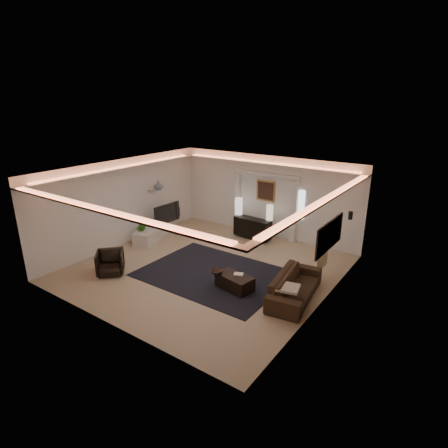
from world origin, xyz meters
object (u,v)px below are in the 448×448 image
Objects in this scene: sofa at (295,286)px; armchair at (110,263)px; console at (252,228)px; coffee_table at (235,282)px.

sofa is 2.92× the size of armchair.
sofa is (3.00, -2.94, -0.08)m from console.
sofa is at bearing -25.75° from armchair.
sofa reaches higher than coffee_table.
coffee_table is at bearing -25.04° from armchair.
console is 3.76m from coffee_table.
console is 4.20m from sofa.
coffee_table is 3.63m from armchair.
console is at bearing 22.45° from armchair.
armchair is at bearing -148.96° from coffee_table.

